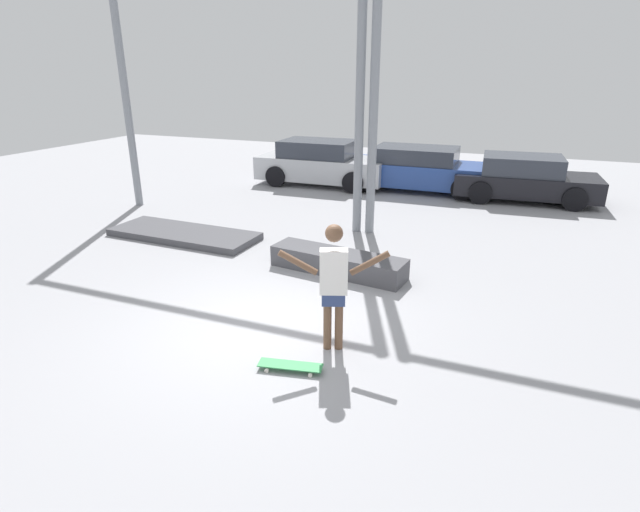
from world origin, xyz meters
The scene contains 10 objects.
ground_plane centered at (0.00, 0.00, 0.00)m, with size 36.00×36.00×0.00m, color #9E9EA3.
skateboarder centered at (1.19, -0.14, 1.01)m, with size 1.39×0.59×1.77m.
skateboard centered at (0.88, -0.84, 0.06)m, with size 0.85×0.37×0.08m.
grind_box centered at (0.31, 2.45, 0.20)m, with size 2.60×0.66×0.40m, color #47474C.
manual_pad centered at (-3.64, 3.10, 0.08)m, with size 3.44×1.24×0.15m, color #47474C.
canopy_support_left centered at (-3.37, 5.06, 4.01)m, with size 6.63×0.20×6.49m.
canopy_support_right centered at (3.37, 5.06, 4.01)m, with size 6.63×0.20×6.49m.
parked_car_silver centered at (-2.81, 9.46, 0.69)m, with size 4.26×1.96×1.43m.
parked_car_blue centered at (0.33, 9.84, 0.66)m, with size 4.56×1.97×1.34m.
parked_car_black centered at (3.42, 9.68, 0.62)m, with size 4.02×2.11×1.28m.
Camera 1 is at (3.26, -5.75, 3.59)m, focal length 28.00 mm.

